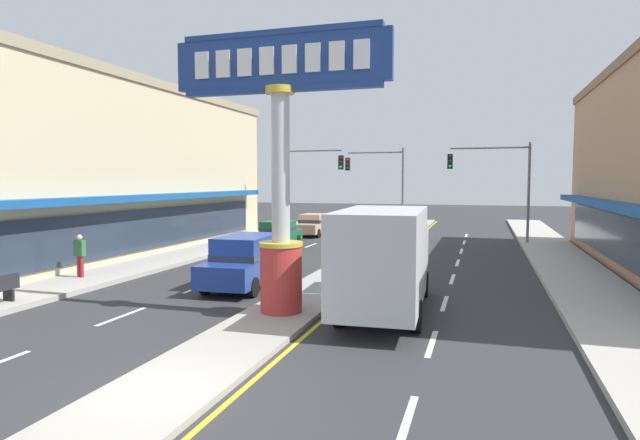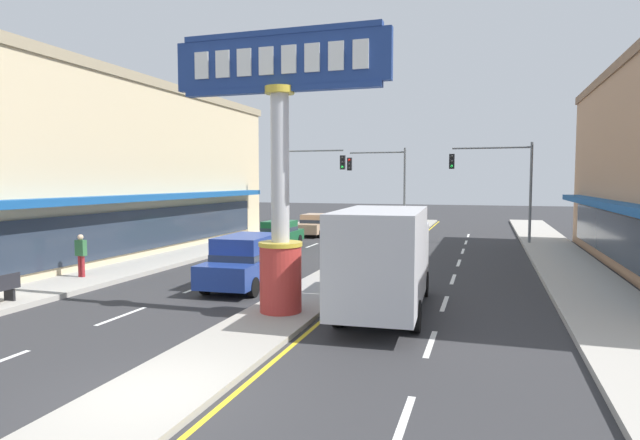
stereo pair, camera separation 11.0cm
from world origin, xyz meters
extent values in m
plane|color=#303033|center=(0.00, 0.00, 0.00)|extent=(160.00, 160.00, 0.00)
cube|color=#A39E93|center=(0.00, 18.00, 0.07)|extent=(2.20, 52.00, 0.14)
cube|color=#ADA89E|center=(-9.16, 16.00, 0.09)|extent=(2.92, 60.00, 0.18)
cube|color=#ADA89E|center=(9.16, 16.00, 0.09)|extent=(2.92, 60.00, 0.18)
cube|color=silver|center=(-4.40, 4.80, 0.00)|extent=(0.14, 2.20, 0.01)
cube|color=silver|center=(-4.40, 9.20, 0.00)|extent=(0.14, 2.20, 0.01)
cube|color=silver|center=(-4.40, 13.60, 0.00)|extent=(0.14, 2.20, 0.01)
cube|color=silver|center=(-4.40, 18.00, 0.00)|extent=(0.14, 2.20, 0.01)
cube|color=silver|center=(-4.40, 22.40, 0.00)|extent=(0.14, 2.20, 0.01)
cube|color=silver|center=(-4.40, 26.80, 0.00)|extent=(0.14, 2.20, 0.01)
cube|color=silver|center=(-4.40, 31.20, 0.00)|extent=(0.14, 2.20, 0.01)
cube|color=silver|center=(4.40, 0.40, 0.00)|extent=(0.14, 2.20, 0.01)
cube|color=silver|center=(4.40, 4.80, 0.00)|extent=(0.14, 2.20, 0.01)
cube|color=silver|center=(4.40, 9.20, 0.00)|extent=(0.14, 2.20, 0.01)
cube|color=silver|center=(4.40, 13.60, 0.00)|extent=(0.14, 2.20, 0.01)
cube|color=silver|center=(4.40, 18.00, 0.00)|extent=(0.14, 2.20, 0.01)
cube|color=silver|center=(4.40, 22.40, 0.00)|extent=(0.14, 2.20, 0.01)
cube|color=silver|center=(4.40, 26.80, 0.00)|extent=(0.14, 2.20, 0.01)
cube|color=silver|center=(4.40, 31.20, 0.00)|extent=(0.14, 2.20, 0.01)
cube|color=yellow|center=(-1.28, 18.00, 0.00)|extent=(0.12, 52.00, 0.01)
cube|color=yellow|center=(1.28, 18.00, 0.00)|extent=(0.12, 52.00, 0.01)
cylinder|color=#B7332D|center=(0.00, 6.16, 1.09)|extent=(1.20, 1.20, 1.90)
cylinder|color=gold|center=(0.00, 6.16, 2.10)|extent=(1.26, 1.26, 0.12)
cylinder|color=#B7B7BC|center=(0.00, 6.16, 4.29)|extent=(0.52, 0.52, 4.50)
cylinder|color=gold|center=(0.00, 6.16, 6.44)|extent=(0.84, 0.84, 0.20)
cube|color=navy|center=(0.00, 6.16, 7.23)|extent=(6.34, 0.24, 1.39)
cube|color=navy|center=(0.00, 6.16, 8.01)|extent=(5.83, 0.29, 0.16)
cube|color=navy|center=(0.00, 6.16, 6.46)|extent=(5.83, 0.29, 0.16)
cube|color=white|center=(-2.36, 6.01, 7.23)|extent=(0.43, 0.06, 0.77)
cube|color=white|center=(-1.68, 6.01, 7.23)|extent=(0.43, 0.06, 0.77)
cube|color=white|center=(-1.01, 6.01, 7.23)|extent=(0.43, 0.06, 0.77)
cube|color=white|center=(-0.34, 6.01, 7.23)|extent=(0.43, 0.06, 0.77)
cube|color=white|center=(0.34, 6.01, 7.23)|extent=(0.43, 0.06, 0.77)
cube|color=white|center=(1.01, 6.01, 7.23)|extent=(0.43, 0.06, 0.77)
cube|color=white|center=(1.68, 6.01, 7.23)|extent=(0.43, 0.06, 0.77)
cube|color=white|center=(2.36, 6.01, 7.23)|extent=(0.43, 0.06, 0.77)
cube|color=beige|center=(-15.19, 15.90, 4.30)|extent=(9.51, 24.63, 8.60)
cube|color=#9C8D6E|center=(-15.19, 15.90, 8.82)|extent=(9.70, 25.12, 0.45)
cube|color=#195193|center=(-9.98, 15.90, 3.09)|extent=(0.90, 20.94, 0.30)
cube|color=#283342|center=(-10.39, 15.90, 1.50)|extent=(0.08, 20.20, 2.00)
cube|color=#195193|center=(10.49, 17.53, 2.90)|extent=(0.90, 20.52, 0.30)
cube|color=#283342|center=(10.90, 17.53, 1.50)|extent=(0.08, 19.80, 2.00)
cylinder|color=slate|center=(-8.10, 26.18, 3.10)|extent=(0.16, 0.16, 6.20)
cylinder|color=slate|center=(-5.79, 26.18, 5.90)|extent=(4.62, 0.12, 0.12)
cube|color=black|center=(-3.48, 26.02, 5.09)|extent=(0.32, 0.24, 0.92)
sphere|color=black|center=(-3.48, 25.88, 5.39)|extent=(0.17, 0.17, 0.17)
sphere|color=black|center=(-3.48, 25.88, 5.09)|extent=(0.17, 0.17, 0.17)
sphere|color=#19D83F|center=(-3.48, 25.88, 4.79)|extent=(0.17, 0.17, 0.17)
cylinder|color=slate|center=(8.10, 26.33, 3.10)|extent=(0.16, 0.16, 6.20)
cylinder|color=slate|center=(5.79, 26.33, 5.90)|extent=(4.62, 0.12, 0.12)
cube|color=black|center=(3.48, 26.17, 5.09)|extent=(0.32, 0.24, 0.92)
sphere|color=black|center=(3.48, 26.03, 5.39)|extent=(0.17, 0.17, 0.17)
sphere|color=black|center=(3.48, 26.03, 5.09)|extent=(0.17, 0.17, 0.17)
sphere|color=#19D83F|center=(3.48, 26.03, 4.79)|extent=(0.17, 0.17, 0.17)
cylinder|color=slate|center=(0.06, 29.65, 3.10)|extent=(0.16, 0.16, 6.20)
cylinder|color=slate|center=(-1.92, 29.65, 5.90)|extent=(3.96, 0.12, 0.12)
cube|color=black|center=(-3.90, 29.49, 5.09)|extent=(0.32, 0.24, 0.92)
sphere|color=red|center=(-3.90, 29.35, 5.39)|extent=(0.17, 0.17, 0.17)
sphere|color=black|center=(-3.90, 29.35, 5.09)|extent=(0.17, 0.17, 0.17)
sphere|color=black|center=(-3.90, 29.35, 4.79)|extent=(0.17, 0.17, 0.17)
cube|color=tan|center=(-6.05, 27.92, 0.60)|extent=(1.78, 4.31, 0.66)
cube|color=tan|center=(-6.05, 28.09, 1.23)|extent=(1.56, 2.16, 0.60)
cube|color=#283342|center=(-6.05, 28.09, 1.05)|extent=(1.60, 2.18, 0.24)
cylinder|color=black|center=(-5.25, 26.58, 0.31)|extent=(0.22, 0.62, 0.62)
cylinder|color=black|center=(-6.87, 26.59, 0.31)|extent=(0.22, 0.62, 0.62)
cylinder|color=black|center=(-5.23, 29.24, 0.31)|extent=(0.22, 0.62, 0.62)
cylinder|color=black|center=(-6.85, 29.25, 0.31)|extent=(0.22, 0.62, 0.62)
cube|color=silver|center=(2.70, 9.83, 1.41)|extent=(2.20, 2.10, 2.10)
cube|color=#283342|center=(2.65, 10.79, 1.71)|extent=(1.85, 0.17, 0.90)
cube|color=#B2B2B7|center=(2.87, 6.33, 1.82)|extent=(2.44, 4.90, 2.60)
cylinder|color=black|center=(1.72, 9.98, 0.42)|extent=(0.30, 0.85, 0.84)
cylinder|color=black|center=(3.65, 10.08, 0.42)|extent=(0.30, 0.85, 0.84)
cylinder|color=black|center=(1.90, 5.57, 0.42)|extent=(0.30, 0.85, 0.84)
cylinder|color=black|center=(3.92, 5.67, 0.42)|extent=(0.30, 0.85, 0.84)
cube|color=#14562D|center=(-6.05, 21.08, 0.60)|extent=(1.83, 4.33, 0.66)
cube|color=#14562D|center=(-6.05, 21.25, 1.23)|extent=(1.58, 2.18, 0.60)
cube|color=#283342|center=(-6.05, 21.25, 1.05)|extent=(1.62, 2.20, 0.24)
cylinder|color=black|center=(-5.22, 19.76, 0.31)|extent=(0.23, 0.62, 0.62)
cylinder|color=black|center=(-6.84, 19.74, 0.31)|extent=(0.23, 0.62, 0.62)
cylinder|color=black|center=(-5.26, 22.43, 0.31)|extent=(0.23, 0.62, 0.62)
cylinder|color=black|center=(-6.88, 22.40, 0.31)|extent=(0.23, 0.62, 0.62)
cube|color=navy|center=(-2.75, 9.60, 0.70)|extent=(2.10, 4.68, 0.80)
cube|color=navy|center=(-2.76, 9.79, 1.50)|extent=(1.79, 2.92, 0.80)
cube|color=#283342|center=(-2.76, 9.79, 1.22)|extent=(1.83, 2.95, 0.24)
cylinder|color=black|center=(-1.81, 8.22, 0.34)|extent=(0.25, 0.69, 0.68)
cylinder|color=black|center=(-3.56, 8.14, 0.34)|extent=(0.25, 0.69, 0.68)
cylinder|color=black|center=(-1.94, 11.06, 0.34)|extent=(0.25, 0.69, 0.68)
cylinder|color=black|center=(-3.68, 10.99, 0.34)|extent=(0.25, 0.69, 0.68)
cube|color=black|center=(-8.50, 4.76, 0.36)|extent=(0.38, 0.08, 0.36)
cylinder|color=maroon|center=(-9.41, 8.80, 0.59)|extent=(0.14, 0.14, 0.83)
cylinder|color=maroon|center=(-9.27, 8.80, 0.59)|extent=(0.14, 0.14, 0.83)
cube|color=#336B3D|center=(-9.34, 8.80, 1.31)|extent=(0.41, 0.24, 0.61)
sphere|color=beige|center=(-9.34, 8.80, 1.73)|extent=(0.22, 0.22, 0.22)
camera|label=1|loc=(5.51, -8.01, 3.91)|focal=29.98mm
camera|label=2|loc=(5.62, -7.98, 3.91)|focal=29.98mm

